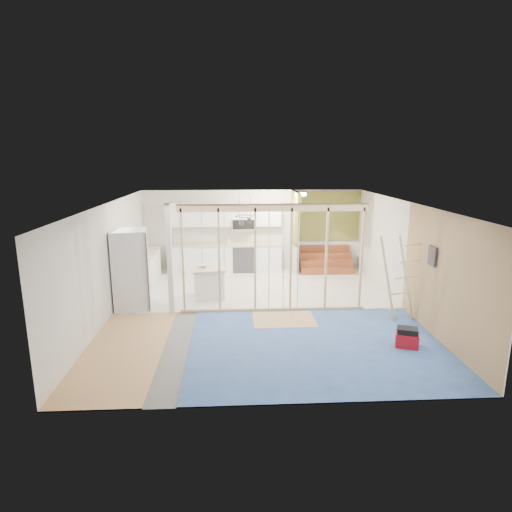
{
  "coord_description": "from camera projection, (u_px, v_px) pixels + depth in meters",
  "views": [
    {
      "loc": [
        -0.63,
        -9.69,
        3.63
      ],
      "look_at": [
        -0.07,
        0.6,
        1.23
      ],
      "focal_mm": 30.0,
      "sensor_mm": 36.0,
      "label": 1
    }
  ],
  "objects": [
    {
      "name": "electrical_panel",
      "position": [
        432.0,
        256.0,
        8.73
      ],
      "size": [
        0.04,
        0.3,
        0.4
      ],
      "primitive_type": "cube",
      "color": "#3D3E43",
      "rests_on": "room"
    },
    {
      "name": "base_cabinets",
      "position": [
        202.0,
        260.0,
        13.36
      ],
      "size": [
        4.45,
        2.24,
        0.93
      ],
      "color": "white",
      "rests_on": "room"
    },
    {
      "name": "bowl",
      "position": [
        203.0,
        266.0,
        11.13
      ],
      "size": [
        0.3,
        0.3,
        0.06
      ],
      "primitive_type": "imported",
      "rotation": [
        0.0,
        0.0,
        0.21
      ],
      "color": "silver",
      "rests_on": "island"
    },
    {
      "name": "ceiling_light",
      "position": [
        301.0,
        194.0,
        12.7
      ],
      "size": [
        0.32,
        0.32,
        0.08
      ],
      "primitive_type": "cylinder",
      "color": "#FFEABF",
      "rests_on": "room"
    },
    {
      "name": "green_partition",
      "position": [
        316.0,
        242.0,
        13.74
      ],
      "size": [
        2.25,
        1.51,
        2.6
      ],
      "color": "olive",
      "rests_on": "room"
    },
    {
      "name": "island",
      "position": [
        208.0,
        283.0,
        11.19
      ],
      "size": [
        0.97,
        0.97,
        0.83
      ],
      "rotation": [
        0.0,
        0.0,
        0.16
      ],
      "color": "silver",
      "rests_on": "room"
    },
    {
      "name": "fridge",
      "position": [
        131.0,
        269.0,
        10.34
      ],
      "size": [
        0.98,
        0.95,
        1.94
      ],
      "rotation": [
        0.0,
        0.0,
        0.18
      ],
      "color": "silver",
      "rests_on": "room"
    },
    {
      "name": "room",
      "position": [
        260.0,
        259.0,
        9.99
      ],
      "size": [
        7.01,
        8.01,
        2.61
      ],
      "color": "slate",
      "rests_on": "ground"
    },
    {
      "name": "soap_bottle_a",
      "position": [
        174.0,
        240.0,
        13.55
      ],
      "size": [
        0.1,
        0.1,
        0.26
      ],
      "primitive_type": "imported",
      "rotation": [
        0.0,
        0.0,
        -0.01
      ],
      "color": "#A8AEBB",
      "rests_on": "base_cabinets"
    },
    {
      "name": "pot_rack",
      "position": [
        245.0,
        218.0,
        11.65
      ],
      "size": [
        0.52,
        0.52,
        0.72
      ],
      "color": "black",
      "rests_on": "room"
    },
    {
      "name": "stud_frame",
      "position": [
        251.0,
        247.0,
        9.91
      ],
      "size": [
        4.66,
        0.14,
        2.6
      ],
      "color": "tan",
      "rests_on": "room"
    },
    {
      "name": "soap_bottle_b",
      "position": [
        229.0,
        241.0,
        13.55
      ],
      "size": [
        0.1,
        0.1,
        0.21
      ],
      "primitive_type": "imported",
      "rotation": [
        0.0,
        0.0,
        0.08
      ],
      "color": "white",
      "rests_on": "base_cabinets"
    },
    {
      "name": "upper_cabinets",
      "position": [
        226.0,
        215.0,
        13.54
      ],
      "size": [
        3.6,
        0.41,
        0.85
      ],
      "color": "white",
      "rests_on": "room"
    },
    {
      "name": "sheathing_panel",
      "position": [
        447.0,
        281.0,
        8.23
      ],
      "size": [
        0.02,
        4.0,
        2.6
      ],
      "primitive_type": "cube",
      "color": "#A28658",
      "rests_on": "room"
    },
    {
      "name": "floor_overlays",
      "position": [
        263.0,
        310.0,
        10.34
      ],
      "size": [
        7.0,
        8.0,
        0.03
      ],
      "color": "silver",
      "rests_on": "room"
    },
    {
      "name": "toolbox",
      "position": [
        407.0,
        338.0,
        8.3
      ],
      "size": [
        0.5,
        0.44,
        0.4
      ],
      "rotation": [
        0.0,
        0.0,
        -0.33
      ],
      "color": "#AA0F19",
      "rests_on": "room"
    },
    {
      "name": "ladder",
      "position": [
        399.0,
        278.0,
        9.54
      ],
      "size": [
        1.03,
        0.14,
        1.93
      ],
      "rotation": [
        0.0,
        0.0,
        -0.22
      ],
      "color": "tan",
      "rests_on": "room"
    }
  ]
}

